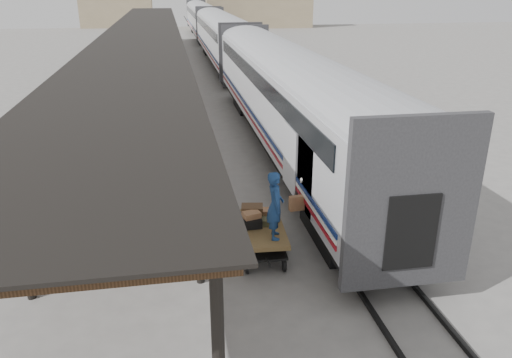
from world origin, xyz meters
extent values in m
plane|color=slate|center=(0.00, 0.00, 0.00)|extent=(160.00, 160.00, 0.00)
cube|color=silver|center=(3.20, 8.00, 2.60)|extent=(3.00, 24.00, 2.90)
cube|color=#28282B|center=(3.20, -3.90, 2.60)|extent=(3.04, 0.22, 3.50)
cube|color=black|center=(1.68, 8.00, 3.50)|extent=(0.04, 22.08, 0.65)
cube|color=black|center=(3.20, 8.00, 0.90)|extent=(2.55, 23.04, 0.50)
cube|color=silver|center=(3.20, 34.00, 2.60)|extent=(3.00, 24.00, 2.90)
cube|color=#28282B|center=(3.20, 22.10, 2.60)|extent=(3.04, 0.22, 3.50)
cube|color=black|center=(1.68, 34.00, 3.50)|extent=(0.04, 22.08, 0.65)
cube|color=black|center=(3.20, 34.00, 0.90)|extent=(2.55, 23.04, 0.50)
cube|color=silver|center=(3.20, 60.00, 2.60)|extent=(3.00, 24.00, 2.90)
cube|color=#28282B|center=(3.20, 48.10, 2.60)|extent=(3.04, 0.22, 3.50)
cube|color=black|center=(1.68, 60.00, 3.50)|extent=(0.04, 22.08, 0.65)
cube|color=black|center=(3.20, 60.00, 0.90)|extent=(2.55, 23.04, 0.50)
cube|color=black|center=(1.95, -0.50, 2.15)|extent=(0.50, 1.70, 2.00)
imported|color=white|center=(1.95, -0.50, 2.01)|extent=(0.72, 0.89, 1.72)
cube|color=#9A6842|center=(1.55, -0.65, 1.40)|extent=(0.57, 0.25, 0.42)
cube|color=#422B19|center=(-3.40, 24.00, 4.00)|extent=(4.60, 64.00, 0.18)
cube|color=black|center=(-3.40, 24.00, 4.12)|extent=(4.90, 64.30, 0.06)
cylinder|color=black|center=(-5.45, 24.00, 2.00)|extent=(0.20, 0.20, 4.00)
cylinder|color=black|center=(-5.45, 55.00, 2.00)|extent=(0.20, 0.20, 4.00)
cylinder|color=black|center=(-1.35, -7.00, 2.00)|extent=(0.20, 0.20, 4.00)
cylinder|color=black|center=(-1.35, 24.00, 2.00)|extent=(0.20, 0.20, 4.00)
cylinder|color=black|center=(-1.35, 55.00, 2.00)|extent=(0.20, 0.20, 4.00)
cube|color=black|center=(2.48, 34.00, 0.06)|extent=(0.10, 150.00, 0.12)
cube|color=black|center=(3.92, 34.00, 0.06)|extent=(0.10, 150.00, 0.12)
cube|color=tan|center=(14.00, 78.00, 4.00)|extent=(18.00, 10.00, 8.00)
cube|color=tan|center=(-10.00, 82.00, 3.00)|extent=(12.00, 8.00, 6.00)
cube|color=brown|center=(0.43, -0.87, 0.80)|extent=(1.38, 2.47, 0.12)
cube|color=black|center=(0.43, -0.87, 0.45)|extent=(1.28, 2.36, 0.06)
cylinder|color=black|center=(-0.12, -1.79, 0.20)|extent=(0.10, 0.40, 0.40)
cylinder|color=black|center=(0.88, -1.85, 0.20)|extent=(0.10, 0.40, 0.40)
cylinder|color=black|center=(-0.01, 0.11, 0.20)|extent=(0.10, 0.40, 0.40)
cylinder|color=black|center=(0.99, 0.05, 0.20)|extent=(0.10, 0.40, 0.40)
cube|color=#3C3C3F|center=(0.24, -0.35, 0.96)|extent=(0.62, 0.46, 0.19)
cube|color=#9A6842|center=(0.73, -0.17, 0.95)|extent=(0.54, 0.40, 0.18)
cube|color=black|center=(0.11, -0.80, 0.99)|extent=(0.67, 0.48, 0.26)
cube|color=#444429|center=(0.67, -0.77, 0.95)|extent=(0.56, 0.46, 0.18)
cube|color=#503720|center=(0.26, -0.40, 1.19)|extent=(0.67, 0.54, 0.22)
cube|color=#9A6842|center=(0.18, -0.79, 1.19)|extent=(0.53, 0.44, 0.19)
cube|color=maroon|center=(-3.08, 21.13, 0.51)|extent=(1.04, 1.51, 0.84)
cube|color=maroon|center=(-3.02, 21.50, 1.07)|extent=(0.87, 0.67, 0.33)
cylinder|color=black|center=(-3.53, 20.67, 0.17)|extent=(0.16, 0.35, 0.34)
cylinder|color=black|center=(-2.79, 20.56, 0.17)|extent=(0.16, 0.35, 0.34)
cylinder|color=black|center=(-3.37, 21.69, 0.17)|extent=(0.16, 0.35, 0.34)
cylinder|color=black|center=(-2.63, 21.58, 0.17)|extent=(0.16, 0.35, 0.34)
imported|color=navy|center=(0.68, -1.52, 1.78)|extent=(0.52, 0.72, 1.85)
imported|color=black|center=(-3.22, 18.02, 0.81)|extent=(1.02, 0.64, 1.62)
camera|label=1|loc=(-1.82, -13.02, 7.14)|focal=35.00mm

